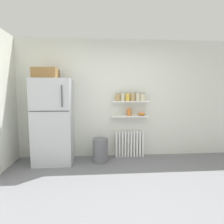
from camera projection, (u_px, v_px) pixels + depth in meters
The scene contains 15 objects.
ground_plane at pixel (129, 189), 2.81m from camera, with size 7.04×7.04×0.00m, color slate.
back_wall at pixel (118, 99), 4.21m from camera, with size 7.04×0.10×2.60m, color silver.
refrigerator at pixel (53, 119), 3.79m from camera, with size 0.76×0.66×1.92m.
radiator at pixel (130, 144), 4.21m from camera, with size 0.64×0.12×0.57m.
wall_shelf_lower at pixel (130, 116), 4.11m from camera, with size 0.80×0.22×0.03m, color white.
wall_shelf_upper at pixel (130, 102), 4.08m from camera, with size 0.80×0.22×0.03m, color white.
storage_jar_0 at pixel (118, 97), 4.04m from camera, with size 0.10×0.10×0.17m.
storage_jar_1 at pixel (123, 97), 4.05m from camera, with size 0.08×0.08×0.19m.
storage_jar_2 at pixel (128, 97), 4.06m from camera, with size 0.09×0.09×0.18m.
storage_jar_3 at pixel (133, 97), 4.07m from camera, with size 0.10×0.10×0.18m.
storage_jar_4 at pixel (138, 97), 4.08m from camera, with size 0.10×0.10×0.19m.
storage_jar_5 at pixel (143, 97), 4.09m from camera, with size 0.12×0.12×0.17m.
vase at pixel (129, 112), 4.10m from camera, with size 0.10×0.10×0.16m, color #CC7033.
shelf_bowl at pixel (142, 114), 4.12m from camera, with size 0.16×0.16×0.07m, color orange.
trash_bin at pixel (100, 150), 3.89m from camera, with size 0.32×0.32×0.49m, color slate.
Camera 1 is at (-0.46, -2.14, 1.45)m, focal length 29.87 mm.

